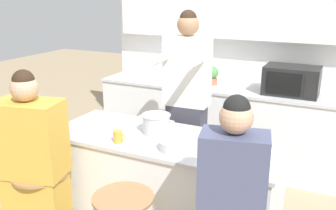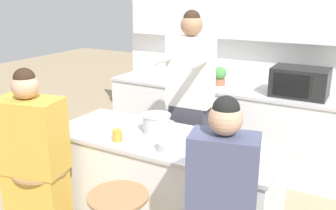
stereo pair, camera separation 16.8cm
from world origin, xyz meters
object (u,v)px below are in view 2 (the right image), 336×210
at_px(person_wrapped_blanket, 35,169).
at_px(bar_stool_leftmost, 44,202).
at_px(person_cooking, 190,112).
at_px(kitchen_island, 164,187).
at_px(potted_plant, 220,75).
at_px(coffee_cup_near, 117,135).
at_px(microwave, 300,82).
at_px(cooking_pot, 157,123).
at_px(fruit_bowl, 170,145).

bearing_deg(person_wrapped_blanket, bar_stool_leftmost, 32.35).
bearing_deg(person_cooking, person_wrapped_blanket, -122.74).
height_order(kitchen_island, potted_plant, potted_plant).
xyz_separation_m(kitchen_island, person_cooking, (-0.07, 0.60, 0.47)).
relative_size(person_cooking, coffee_cup_near, 17.77).
height_order(coffee_cup_near, microwave, microwave).
relative_size(cooking_pot, potted_plant, 1.48).
xyz_separation_m(kitchen_island, potted_plant, (-0.19, 1.63, 0.60)).
height_order(person_wrapped_blanket, coffee_cup_near, person_wrapped_blanket).
relative_size(bar_stool_leftmost, coffee_cup_near, 6.64).
height_order(coffee_cup_near, potted_plant, potted_plant).
height_order(cooking_pot, potted_plant, potted_plant).
distance_m(person_cooking, potted_plant, 1.04).
distance_m(bar_stool_leftmost, person_cooking, 1.47).
distance_m(cooking_pot, potted_plant, 1.56).
bearing_deg(person_wrapped_blanket, kitchen_island, 26.01).
bearing_deg(person_wrapped_blanket, fruit_bowl, 12.75).
distance_m(person_cooking, fruit_bowl, 0.81).
bearing_deg(person_wrapped_blanket, microwave, 42.91).
bearing_deg(fruit_bowl, person_wrapped_blanket, -153.95).
height_order(fruit_bowl, potted_plant, potted_plant).
bearing_deg(person_wrapped_blanket, person_cooking, 47.02).
height_order(kitchen_island, bar_stool_leftmost, kitchen_island).
bearing_deg(person_wrapped_blanket, cooking_pot, 33.31).
height_order(person_cooking, cooking_pot, person_cooking).
distance_m(person_wrapped_blanket, potted_plant, 2.35).
xyz_separation_m(bar_stool_leftmost, cooking_pot, (0.63, 0.67, 0.56)).
relative_size(person_wrapped_blanket, coffee_cup_near, 14.28).
distance_m(coffee_cup_near, microwave, 2.07).
relative_size(person_wrapped_blanket, microwave, 2.64).
bearing_deg(cooking_pot, microwave, 61.55).
xyz_separation_m(person_cooking, fruit_bowl, (0.23, -0.77, -0.00)).
height_order(kitchen_island, microwave, microwave).
distance_m(kitchen_island, bar_stool_leftmost, 0.95).
distance_m(bar_stool_leftmost, potted_plant, 2.39).
bearing_deg(microwave, person_wrapped_blanket, -123.80).
xyz_separation_m(person_wrapped_blanket, potted_plant, (0.58, 2.25, 0.35)).
height_order(bar_stool_leftmost, coffee_cup_near, coffee_cup_near).
bearing_deg(person_cooking, bar_stool_leftmost, -122.36).
bearing_deg(microwave, person_cooking, -128.43).
height_order(person_wrapped_blanket, fruit_bowl, person_wrapped_blanket).
bearing_deg(coffee_cup_near, cooking_pot, 61.27).
xyz_separation_m(bar_stool_leftmost, person_wrapped_blanket, (-0.03, -0.03, 0.29)).
bearing_deg(cooking_pot, kitchen_island, -34.04).
xyz_separation_m(person_cooking, coffee_cup_near, (-0.21, -0.83, 0.01)).
distance_m(kitchen_island, person_wrapped_blanket, 1.02).
xyz_separation_m(fruit_bowl, coffee_cup_near, (-0.43, -0.06, 0.01)).
bearing_deg(potted_plant, kitchen_island, -83.39).
distance_m(fruit_bowl, potted_plant, 1.84).
height_order(kitchen_island, fruit_bowl, fruit_bowl).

